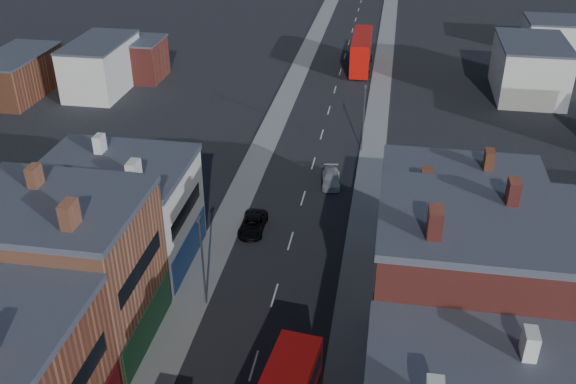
% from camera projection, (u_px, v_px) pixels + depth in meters
% --- Properties ---
extents(pavement_west, '(3.00, 200.00, 0.12)m').
position_uv_depth(pavement_west, '(246.00, 183.00, 68.61)').
color(pavement_west, gray).
rests_on(pavement_west, ground).
extents(pavement_east, '(3.00, 200.00, 0.12)m').
position_uv_depth(pavement_east, '(368.00, 193.00, 66.73)').
color(pavement_east, gray).
rests_on(pavement_east, ground).
extents(lamp_post_2, '(0.25, 0.70, 8.12)m').
position_uv_depth(lamp_post_2, '(202.00, 256.00, 48.97)').
color(lamp_post_2, slate).
rests_on(lamp_post_2, ground).
extents(lamp_post_3, '(0.25, 0.70, 8.12)m').
position_uv_depth(lamp_post_3, '(364.00, 114.00, 73.20)').
color(lamp_post_3, slate).
rests_on(lamp_post_3, ground).
extents(bus_2, '(3.31, 12.54, 5.40)m').
position_uv_depth(bus_2, '(361.00, 51.00, 100.04)').
color(bus_2, '#BD0E08').
rests_on(bus_2, ground).
extents(car_2, '(2.31, 4.88, 1.35)m').
position_uv_depth(car_2, '(253.00, 224.00, 60.36)').
color(car_2, black).
rests_on(car_2, ground).
extents(car_3, '(2.39, 4.78, 1.33)m').
position_uv_depth(car_3, '(331.00, 178.00, 68.38)').
color(car_3, silver).
rests_on(car_3, ground).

